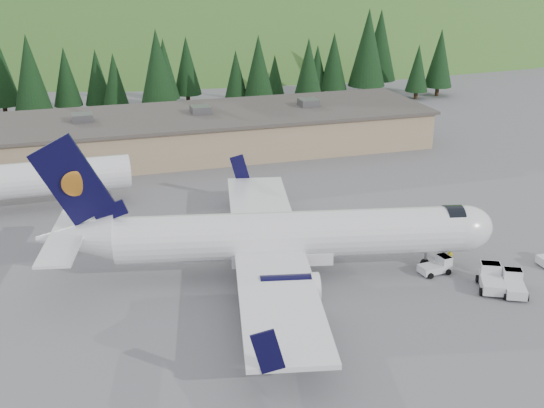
{
  "coord_description": "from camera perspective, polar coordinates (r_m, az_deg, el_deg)",
  "views": [
    {
      "loc": [
        -16.65,
        -48.52,
        25.58
      ],
      "look_at": [
        0.0,
        6.0,
        4.0
      ],
      "focal_mm": 45.0,
      "sensor_mm": 36.0,
      "label": 1
    }
  ],
  "objects": [
    {
      "name": "baggage_tug_c",
      "position": [
        57.19,
        19.55,
        -6.31
      ],
      "size": [
        2.8,
        3.43,
        1.64
      ],
      "rotation": [
        0.0,
        0.0,
        1.13
      ],
      "color": "silver",
      "rests_on": "ground"
    },
    {
      "name": "terminal_building",
      "position": [
        90.27,
        -9.06,
        5.74
      ],
      "size": [
        71.0,
        17.0,
        6.1
      ],
      "color": "#94805D",
      "rests_on": "ground"
    },
    {
      "name": "baggage_tug_d",
      "position": [
        57.34,
        17.85,
        -5.96
      ],
      "size": [
        3.05,
        3.72,
        1.78
      ],
      "rotation": [
        0.0,
        0.0,
        1.12
      ],
      "color": "silver",
      "rests_on": "ground"
    },
    {
      "name": "tree_line",
      "position": [
        112.38,
        -12.43,
        10.94
      ],
      "size": [
        114.09,
        19.97,
        14.47
      ],
      "color": "black",
      "rests_on": "ground"
    },
    {
      "name": "baggage_tug_a",
      "position": [
        58.71,
        13.66,
        -5.04
      ],
      "size": [
        2.8,
        1.87,
        1.42
      ],
      "rotation": [
        0.0,
        0.0,
        0.12
      ],
      "color": "silver",
      "rests_on": "ground"
    },
    {
      "name": "ground",
      "position": [
        57.32,
        1.76,
        -5.78
      ],
      "size": [
        600.0,
        600.0,
        0.0
      ],
      "primitive_type": "plane",
      "color": "#57575B"
    },
    {
      "name": "ramp_worker",
      "position": [
        60.86,
        14.65,
        -3.91
      ],
      "size": [
        0.69,
        0.49,
        1.81
      ],
      "primitive_type": "imported",
      "rotation": [
        0.0,
        0.0,
        3.06
      ],
      "color": "yellow",
      "rests_on": "ground"
    },
    {
      "name": "airliner",
      "position": [
        55.8,
        0.68,
        -2.77
      ],
      "size": [
        37.4,
        35.34,
        12.47
      ],
      "rotation": [
        0.0,
        0.0,
        -0.21
      ],
      "color": "white",
      "rests_on": "ground"
    },
    {
      "name": "hills",
      "position": [
        286.58,
        -1.56,
        -1.49
      ],
      "size": [
        614.0,
        330.0,
        300.0
      ],
      "color": "#2E5E24",
      "rests_on": "ground"
    }
  ]
}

